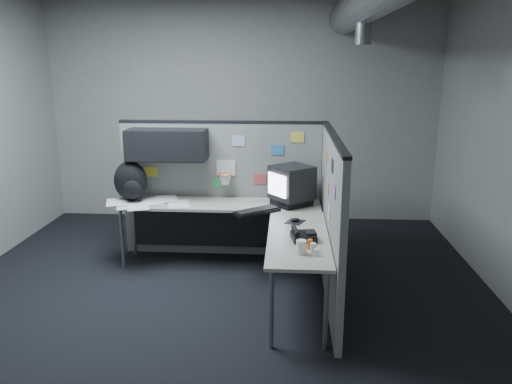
# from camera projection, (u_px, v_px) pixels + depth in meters

# --- Properties ---
(room) EXTENTS (5.62, 5.62, 3.22)m
(room) POSITION_uv_depth(u_px,v_px,m) (276.00, 84.00, 4.34)
(room) COLOR black
(room) RESTS_ON ground
(partition_back) EXTENTS (2.44, 0.42, 1.63)m
(partition_back) POSITION_uv_depth(u_px,v_px,m) (209.00, 175.00, 5.86)
(partition_back) COLOR gray
(partition_back) RESTS_ON ground
(partition_right) EXTENTS (0.07, 2.23, 1.63)m
(partition_right) POSITION_uv_depth(u_px,v_px,m) (331.00, 218.00, 4.84)
(partition_right) COLOR gray
(partition_right) RESTS_ON ground
(desk) EXTENTS (2.31, 2.11, 0.73)m
(desk) POSITION_uv_depth(u_px,v_px,m) (238.00, 221.00, 5.42)
(desk) COLOR #A1A091
(desk) RESTS_ON ground
(monitor) EXTENTS (0.55, 0.55, 0.45)m
(monitor) POSITION_uv_depth(u_px,v_px,m) (292.00, 185.00, 5.53)
(monitor) COLOR black
(monitor) RESTS_ON desk
(keyboard) EXTENTS (0.51, 0.44, 0.04)m
(keyboard) POSITION_uv_depth(u_px,v_px,m) (257.00, 211.00, 5.29)
(keyboard) COLOR black
(keyboard) RESTS_ON desk
(mouse) EXTENTS (0.23, 0.24, 0.04)m
(mouse) POSITION_uv_depth(u_px,v_px,m) (295.00, 221.00, 4.99)
(mouse) COLOR black
(mouse) RESTS_ON desk
(phone) EXTENTS (0.24, 0.26, 0.11)m
(phone) POSITION_uv_depth(u_px,v_px,m) (303.00, 236.00, 4.49)
(phone) COLOR black
(phone) RESTS_ON desk
(bottles) EXTENTS (0.14, 0.19, 0.09)m
(bottles) POSITION_uv_depth(u_px,v_px,m) (311.00, 248.00, 4.20)
(bottles) COLOR silver
(bottles) RESTS_ON desk
(cup) EXTENTS (0.09, 0.09, 0.12)m
(cup) POSITION_uv_depth(u_px,v_px,m) (301.00, 247.00, 4.16)
(cup) COLOR white
(cup) RESTS_ON desk
(papers) EXTENTS (1.02, 0.74, 0.02)m
(papers) POSITION_uv_depth(u_px,v_px,m) (147.00, 203.00, 5.64)
(papers) COLOR white
(papers) RESTS_ON desk
(backpack) EXTENTS (0.40, 0.36, 0.47)m
(backpack) POSITION_uv_depth(u_px,v_px,m) (131.00, 182.00, 5.70)
(backpack) COLOR black
(backpack) RESTS_ON desk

